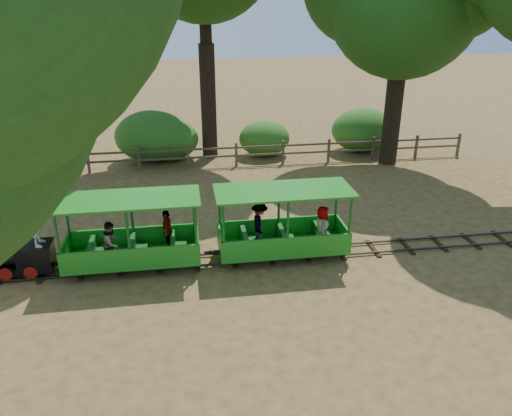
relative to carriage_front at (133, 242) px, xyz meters
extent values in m
plane|color=olive|center=(4.63, 0.03, -0.78)|extent=(90.00, 90.00, 0.00)
cube|color=#3F3D3A|center=(4.63, -0.27, -0.70)|extent=(22.00, 0.05, 0.05)
cube|color=#3F3D3A|center=(4.63, 0.33, -0.70)|extent=(22.00, 0.05, 0.05)
cube|color=#382314|center=(4.63, 0.03, -0.75)|extent=(0.12, 1.00, 0.05)
cube|color=#382314|center=(-0.37, 0.03, -0.75)|extent=(0.12, 1.00, 0.05)
cube|color=#382314|center=(9.63, 0.03, -0.75)|extent=(0.12, 1.00, 0.05)
cube|color=black|center=(-3.06, 0.03, -0.51)|extent=(2.04, 0.65, 0.17)
cube|color=black|center=(-2.46, 0.03, -0.17)|extent=(0.83, 0.65, 0.51)
cube|color=black|center=(-2.46, 0.03, 0.10)|extent=(0.88, 0.70, 0.04)
cylinder|color=maroon|center=(-3.16, -0.31, -0.51)|extent=(0.33, 0.06, 0.33)
cylinder|color=maroon|center=(-3.16, 0.36, -0.51)|extent=(0.33, 0.06, 0.33)
cylinder|color=maroon|center=(-2.55, -0.31, -0.51)|extent=(0.33, 0.06, 0.33)
cylinder|color=maroon|center=(-2.55, 0.36, -0.51)|extent=(0.33, 0.06, 0.33)
sphere|color=white|center=(-2.79, 0.18, 1.43)|extent=(0.93, 0.93, 0.93)
imported|color=silver|center=(-2.29, -0.03, 0.93)|extent=(0.42, 0.61, 1.63)
cube|color=#21901F|center=(-0.04, 0.03, -0.45)|extent=(3.48, 1.33, 0.10)
cube|color=#155F1C|center=(-0.04, 0.03, -0.58)|extent=(3.14, 0.51, 0.14)
cube|color=#21901F|center=(-0.04, -0.60, -0.15)|extent=(3.48, 0.06, 0.51)
cube|color=#21901F|center=(-0.04, 0.65, -0.15)|extent=(3.48, 0.06, 0.51)
cube|color=#21901F|center=(-0.04, 0.03, 1.19)|extent=(3.64, 1.49, 0.05)
cylinder|color=#155F1C|center=(-1.70, -0.58, 0.37)|extent=(0.07, 0.07, 1.64)
cylinder|color=#155F1C|center=(-1.70, 0.63, 0.37)|extent=(0.07, 0.07, 1.64)
cylinder|color=#155F1C|center=(1.62, -0.58, 0.37)|extent=(0.07, 0.07, 1.64)
cylinder|color=#155F1C|center=(1.62, 0.63, 0.37)|extent=(0.07, 0.07, 1.64)
cube|color=#155F1C|center=(-1.08, 0.03, -0.20)|extent=(0.12, 1.13, 0.41)
cube|color=#155F1C|center=(-0.04, 0.03, -0.20)|extent=(0.12, 1.13, 0.41)
cube|color=#155F1C|center=(1.01, 0.03, -0.20)|extent=(0.12, 1.13, 0.41)
cylinder|color=black|center=(-1.15, -0.32, -0.54)|extent=(0.29, 0.06, 0.29)
cylinder|color=black|center=(-1.15, 0.38, -0.54)|extent=(0.29, 0.06, 0.29)
cylinder|color=black|center=(1.08, -0.32, -0.54)|extent=(0.29, 0.06, 0.29)
cylinder|color=black|center=(1.08, 0.38, -0.54)|extent=(0.29, 0.06, 0.29)
imported|color=gray|center=(-0.49, -0.32, 0.17)|extent=(0.61, 0.68, 1.15)
imported|color=gray|center=(0.89, 0.23, 0.17)|extent=(0.34, 0.69, 1.14)
cube|color=#21901F|center=(3.98, 0.03, -0.45)|extent=(3.48, 1.33, 0.10)
cube|color=#155F1C|center=(3.98, 0.03, -0.58)|extent=(3.14, 0.51, 0.14)
cube|color=#21901F|center=(3.98, -0.60, -0.15)|extent=(3.48, 0.06, 0.51)
cube|color=#21901F|center=(3.98, 0.65, -0.15)|extent=(3.48, 0.06, 0.51)
cube|color=#21901F|center=(3.98, 0.03, 1.19)|extent=(3.64, 1.49, 0.05)
cylinder|color=#155F1C|center=(2.32, -0.58, 0.37)|extent=(0.07, 0.07, 1.64)
cylinder|color=#155F1C|center=(2.32, 0.63, 0.37)|extent=(0.07, 0.07, 1.64)
cylinder|color=#155F1C|center=(5.64, -0.58, 0.37)|extent=(0.07, 0.07, 1.64)
cylinder|color=#155F1C|center=(5.64, 0.63, 0.37)|extent=(0.07, 0.07, 1.64)
cube|color=#155F1C|center=(2.93, 0.03, -0.20)|extent=(0.12, 1.13, 0.41)
cube|color=#155F1C|center=(3.98, 0.03, -0.20)|extent=(0.12, 1.13, 0.41)
cube|color=#155F1C|center=(5.02, 0.03, -0.20)|extent=(0.12, 1.13, 0.41)
cylinder|color=black|center=(2.86, -0.32, -0.54)|extent=(0.29, 0.06, 0.29)
cylinder|color=black|center=(2.86, 0.38, -0.54)|extent=(0.29, 0.06, 0.29)
cylinder|color=black|center=(5.09, -0.32, -0.54)|extent=(0.29, 0.06, 0.29)
cylinder|color=black|center=(5.09, 0.38, -0.54)|extent=(0.29, 0.06, 0.29)
imported|color=gray|center=(3.37, 0.19, 0.20)|extent=(0.53, 0.83, 1.21)
imported|color=gray|center=(4.99, -0.29, 0.19)|extent=(0.49, 0.65, 1.20)
cylinder|color=#2D2116|center=(-3.87, 6.03, 1.12)|extent=(0.70, 0.70, 3.80)
cylinder|color=#2D2116|center=(-3.87, 6.03, 4.11)|extent=(0.52, 0.53, 2.17)
cylinder|color=#2D2116|center=(2.63, 9.53, 1.63)|extent=(0.66, 0.66, 4.82)
cylinder|color=#2D2116|center=(2.63, 9.53, 5.42)|extent=(0.50, 0.50, 2.76)
cylinder|color=#2D2116|center=(10.13, 7.53, 1.00)|extent=(0.72, 0.72, 3.55)
cylinder|color=#2D2116|center=(10.13, 7.53, 3.79)|extent=(0.54, 0.54, 2.03)
sphere|color=#204C17|center=(10.13, 7.53, 5.70)|extent=(5.94, 5.94, 5.94)
cube|color=brown|center=(-4.37, 8.03, -0.28)|extent=(0.10, 0.10, 1.00)
cube|color=brown|center=(-2.37, 8.03, -0.28)|extent=(0.10, 0.10, 1.00)
cube|color=brown|center=(-0.37, 8.03, -0.28)|extent=(0.10, 0.10, 1.00)
cube|color=brown|center=(1.63, 8.03, -0.28)|extent=(0.10, 0.10, 1.00)
cube|color=brown|center=(3.63, 8.03, -0.28)|extent=(0.10, 0.10, 1.00)
cube|color=brown|center=(5.63, 8.03, -0.28)|extent=(0.10, 0.10, 1.00)
cube|color=brown|center=(7.63, 8.03, -0.28)|extent=(0.10, 0.10, 1.00)
cube|color=brown|center=(9.63, 8.03, -0.28)|extent=(0.10, 0.10, 1.00)
cube|color=brown|center=(11.63, 8.03, -0.28)|extent=(0.10, 0.10, 1.00)
cube|color=brown|center=(13.63, 8.03, -0.28)|extent=(0.10, 0.10, 1.00)
cube|color=brown|center=(4.63, 8.03, 0.02)|extent=(18.00, 0.06, 0.08)
cube|color=brown|center=(4.63, 8.03, -0.33)|extent=(18.00, 0.06, 0.08)
ellipsoid|color=#2D6B1E|center=(0.82, 9.33, 0.13)|extent=(2.64, 2.03, 1.83)
ellipsoid|color=#2D6B1E|center=(0.16, 9.33, 0.31)|extent=(3.15, 2.43, 2.18)
ellipsoid|color=#2D6B1E|center=(5.05, 9.33, 0.01)|extent=(2.27, 1.74, 1.57)
ellipsoid|color=#2D6B1E|center=(9.59, 9.33, 0.21)|extent=(2.86, 2.20, 1.98)
camera|label=1|loc=(1.41, -11.90, 5.98)|focal=35.00mm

